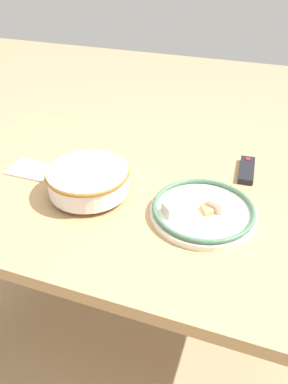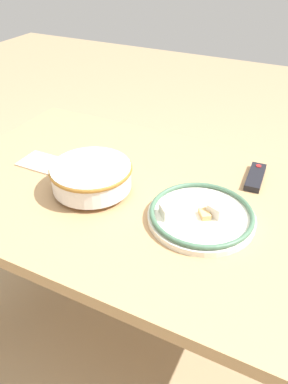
{
  "view_description": "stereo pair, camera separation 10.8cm",
  "coord_description": "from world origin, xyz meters",
  "views": [
    {
      "loc": [
        0.33,
        -0.88,
        1.38
      ],
      "look_at": [
        0.03,
        -0.05,
        0.75
      ],
      "focal_mm": 35.0,
      "sensor_mm": 36.0,
      "label": 1
    },
    {
      "loc": [
        0.43,
        -0.84,
        1.38
      ],
      "look_at": [
        0.03,
        -0.05,
        0.75
      ],
      "focal_mm": 35.0,
      "sensor_mm": 36.0,
      "label": 2
    }
  ],
  "objects": [
    {
      "name": "tv_remote",
      "position": [
        0.3,
        0.23,
        0.72
      ],
      "size": [
        0.06,
        0.16,
        0.02
      ],
      "rotation": [
        0.0,
        0.0,
        0.06
      ],
      "color": "black",
      "rests_on": "dining_table"
    },
    {
      "name": "ground_plane",
      "position": [
        0.0,
        0.0,
        0.0
      ],
      "size": [
        8.0,
        8.0,
        0.0
      ],
      "primitive_type": "plane",
      "color": "#9E8460"
    },
    {
      "name": "food_plate",
      "position": [
        0.21,
        -0.04,
        0.72
      ],
      "size": [
        0.3,
        0.3,
        0.05
      ],
      "color": "silver",
      "rests_on": "dining_table"
    },
    {
      "name": "noodle_bowl",
      "position": [
        -0.14,
        -0.06,
        0.76
      ],
      "size": [
        0.25,
        0.25,
        0.09
      ],
      "color": "silver",
      "rests_on": "dining_table"
    },
    {
      "name": "dining_table",
      "position": [
        0.0,
        0.0,
        0.62
      ],
      "size": [
        1.32,
        0.82,
        0.71
      ],
      "color": "tan",
      "rests_on": "ground_plane"
    },
    {
      "name": "folded_napkin",
      "position": [
        -0.39,
        -0.0,
        0.71
      ],
      "size": [
        0.15,
        0.11,
        0.01
      ],
      "color": "beige",
      "rests_on": "dining_table"
    }
  ]
}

